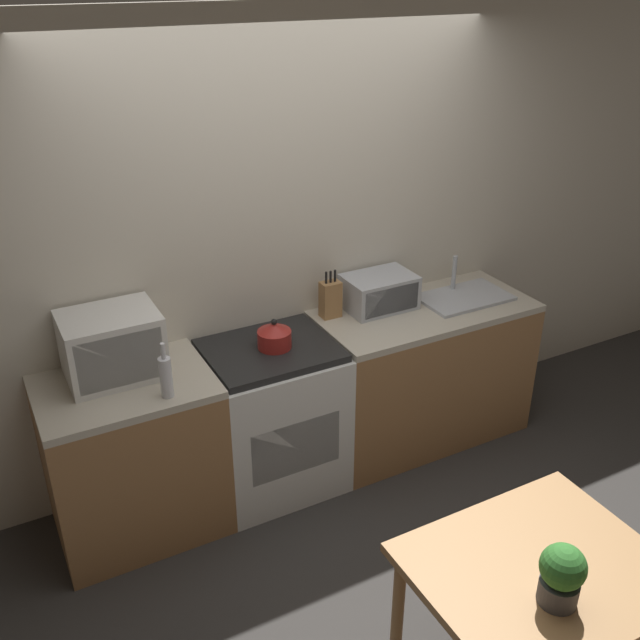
{
  "coord_description": "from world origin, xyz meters",
  "views": [
    {
      "loc": [
        -1.57,
        -2.29,
        2.77
      ],
      "look_at": [
        0.02,
        0.71,
        1.05
      ],
      "focal_mm": 40.0,
      "sensor_mm": 36.0,
      "label": 1
    }
  ],
  "objects_px": {
    "stove_range": "(273,417)",
    "toaster_oven": "(379,292)",
    "dining_table": "(538,586)",
    "bottle": "(166,376)",
    "kettle": "(274,336)",
    "microwave": "(112,345)"
  },
  "relations": [
    {
      "from": "stove_range",
      "to": "toaster_oven",
      "type": "distance_m",
      "value": 0.97
    },
    {
      "from": "stove_range",
      "to": "dining_table",
      "type": "xyz_separation_m",
      "value": [
        0.3,
        -1.76,
        0.21
      ]
    },
    {
      "from": "stove_range",
      "to": "bottle",
      "type": "height_order",
      "value": "bottle"
    },
    {
      "from": "bottle",
      "to": "dining_table",
      "type": "xyz_separation_m",
      "value": [
        0.93,
        -1.56,
        -0.35
      ]
    },
    {
      "from": "kettle",
      "to": "microwave",
      "type": "bearing_deg",
      "value": 172.11
    },
    {
      "from": "kettle",
      "to": "toaster_oven",
      "type": "bearing_deg",
      "value": 11.41
    },
    {
      "from": "microwave",
      "to": "toaster_oven",
      "type": "xyz_separation_m",
      "value": [
        1.59,
        0.04,
        -0.07
      ]
    },
    {
      "from": "bottle",
      "to": "dining_table",
      "type": "height_order",
      "value": "bottle"
    },
    {
      "from": "bottle",
      "to": "dining_table",
      "type": "distance_m",
      "value": 1.85
    },
    {
      "from": "bottle",
      "to": "toaster_oven",
      "type": "relative_size",
      "value": 0.7
    },
    {
      "from": "kettle",
      "to": "toaster_oven",
      "type": "xyz_separation_m",
      "value": [
        0.76,
        0.15,
        0.03
      ]
    },
    {
      "from": "dining_table",
      "to": "kettle",
      "type": "bearing_deg",
      "value": 98.94
    },
    {
      "from": "stove_range",
      "to": "toaster_oven",
      "type": "relative_size",
      "value": 2.18
    },
    {
      "from": "microwave",
      "to": "dining_table",
      "type": "relative_size",
      "value": 0.51
    },
    {
      "from": "toaster_oven",
      "to": "bottle",
      "type": "bearing_deg",
      "value": -166.05
    },
    {
      "from": "kettle",
      "to": "microwave",
      "type": "xyz_separation_m",
      "value": [
        -0.83,
        0.11,
        0.1
      ]
    },
    {
      "from": "dining_table",
      "to": "microwave",
      "type": "bearing_deg",
      "value": 120.51
    },
    {
      "from": "stove_range",
      "to": "microwave",
      "type": "bearing_deg",
      "value": 172.41
    },
    {
      "from": "toaster_oven",
      "to": "stove_range",
      "type": "bearing_deg",
      "value": -169.47
    },
    {
      "from": "kettle",
      "to": "stove_range",
      "type": "bearing_deg",
      "value": 162.25
    },
    {
      "from": "kettle",
      "to": "dining_table",
      "type": "bearing_deg",
      "value": -81.06
    },
    {
      "from": "kettle",
      "to": "microwave",
      "type": "height_order",
      "value": "microwave"
    }
  ]
}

